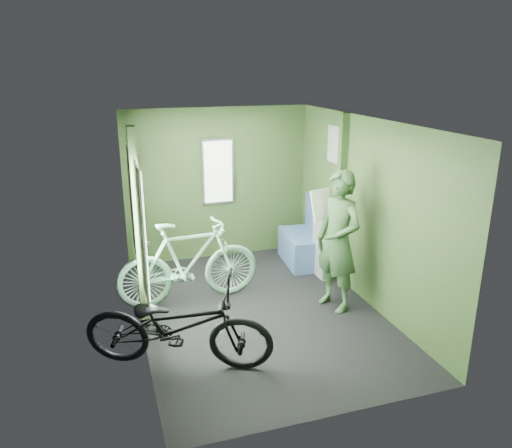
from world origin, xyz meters
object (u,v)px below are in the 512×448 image
Objects in this scene: passenger at (338,241)px; bench_seat at (304,245)px; waste_box at (326,245)px; bicycle_mint at (191,301)px; bicycle_black at (180,369)px.

bench_seat is at bearing 152.29° from passenger.
passenger is 1.89× the size of waste_box.
waste_box is at bearing -86.43° from bicycle_mint.
bicycle_mint is 1.98× the size of waste_box.
bicycle_mint is 2.06m from bench_seat.
bicycle_mint is 1.05× the size of passenger.
bench_seat reaches higher than bicycle_black.
bench_seat is (-0.11, 0.54, -0.17)m from waste_box.
bicycle_black is 1.03× the size of bicycle_mint.
passenger is 1.06m from waste_box.
passenger reaches higher than bench_seat.
waste_box is at bearing -31.58° from bicycle_black.
bench_seat is at bearing -70.94° from bicycle_mint.
bicycle_black is 1.48m from bicycle_mint.
bench_seat is (0.19, 1.46, -0.58)m from passenger.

